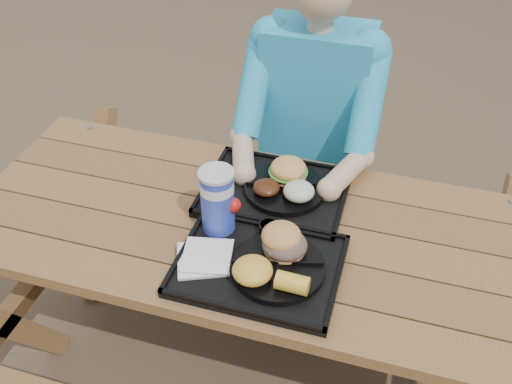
# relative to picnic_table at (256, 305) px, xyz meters

# --- Properties ---
(ground) EXTENTS (60.00, 60.00, 0.00)m
(ground) POSITION_rel_picnic_table_xyz_m (0.00, 0.00, -0.38)
(ground) COLOR #999999
(ground) RESTS_ON ground
(picnic_table) EXTENTS (1.80, 1.49, 0.75)m
(picnic_table) POSITION_rel_picnic_table_xyz_m (0.00, 0.00, 0.00)
(picnic_table) COLOR #999999
(picnic_table) RESTS_ON ground
(tray_near) EXTENTS (0.45, 0.35, 0.02)m
(tray_near) POSITION_rel_picnic_table_xyz_m (0.06, -0.17, 0.39)
(tray_near) COLOR black
(tray_near) RESTS_ON picnic_table
(tray_far) EXTENTS (0.45, 0.35, 0.02)m
(tray_far) POSITION_rel_picnic_table_xyz_m (0.02, 0.15, 0.39)
(tray_far) COLOR black
(tray_far) RESTS_ON picnic_table
(plate_near) EXTENTS (0.26, 0.26, 0.02)m
(plate_near) POSITION_rel_picnic_table_xyz_m (0.11, -0.17, 0.41)
(plate_near) COLOR black
(plate_near) RESTS_ON tray_near
(plate_far) EXTENTS (0.26, 0.26, 0.02)m
(plate_far) POSITION_rel_picnic_table_xyz_m (0.05, 0.16, 0.41)
(plate_far) COLOR black
(plate_far) RESTS_ON tray_far
(napkin_stack) EXTENTS (0.18, 0.18, 0.02)m
(napkin_stack) POSITION_rel_picnic_table_xyz_m (-0.09, -0.20, 0.40)
(napkin_stack) COLOR silver
(napkin_stack) RESTS_ON tray_near
(soda_cup) EXTENTS (0.10, 0.10, 0.19)m
(soda_cup) POSITION_rel_picnic_table_xyz_m (-0.10, -0.06, 0.49)
(soda_cup) COLOR #1628A9
(soda_cup) RESTS_ON tray_near
(condiment_bbq) EXTENTS (0.06, 0.06, 0.03)m
(condiment_bbq) POSITION_rel_picnic_table_xyz_m (0.05, -0.04, 0.41)
(condiment_bbq) COLOR black
(condiment_bbq) RESTS_ON tray_near
(condiment_mustard) EXTENTS (0.05, 0.05, 0.03)m
(condiment_mustard) POSITION_rel_picnic_table_xyz_m (0.11, -0.05, 0.41)
(condiment_mustard) COLOR gold
(condiment_mustard) RESTS_ON tray_near
(sandwich) EXTENTS (0.12, 0.12, 0.12)m
(sandwich) POSITION_rel_picnic_table_xyz_m (0.12, -0.12, 0.48)
(sandwich) COLOR #D38E4A
(sandwich) RESTS_ON plate_near
(mac_cheese) EXTENTS (0.11, 0.11, 0.05)m
(mac_cheese) POSITION_rel_picnic_table_xyz_m (0.06, -0.24, 0.44)
(mac_cheese) COLOR gold
(mac_cheese) RESTS_ON plate_near
(corn_cob) EXTENTS (0.09, 0.09, 0.05)m
(corn_cob) POSITION_rel_picnic_table_xyz_m (0.17, -0.25, 0.44)
(corn_cob) COLOR yellow
(corn_cob) RESTS_ON plate_near
(cutlery_far) EXTENTS (0.06, 0.14, 0.01)m
(cutlery_far) POSITION_rel_picnic_table_xyz_m (-0.14, 0.15, 0.40)
(cutlery_far) COLOR black
(cutlery_far) RESTS_ON tray_far
(burger) EXTENTS (0.12, 0.12, 0.10)m
(burger) POSITION_rel_picnic_table_xyz_m (0.05, 0.20, 0.47)
(burger) COLOR #E49B50
(burger) RESTS_ON plate_far
(baked_beans) EXTENTS (0.08, 0.08, 0.04)m
(baked_beans) POSITION_rel_picnic_table_xyz_m (-0.00, 0.11, 0.43)
(baked_beans) COLOR #47210E
(baked_beans) RESTS_ON plate_far
(potato_salad) EXTENTS (0.10, 0.10, 0.05)m
(potato_salad) POSITION_rel_picnic_table_xyz_m (0.10, 0.11, 0.44)
(potato_salad) COLOR beige
(potato_salad) RESTS_ON plate_far
(diner) EXTENTS (0.48, 0.84, 1.28)m
(diner) POSITION_rel_picnic_table_xyz_m (0.05, 0.60, 0.27)
(diner) COLOR #18AA96
(diner) RESTS_ON ground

